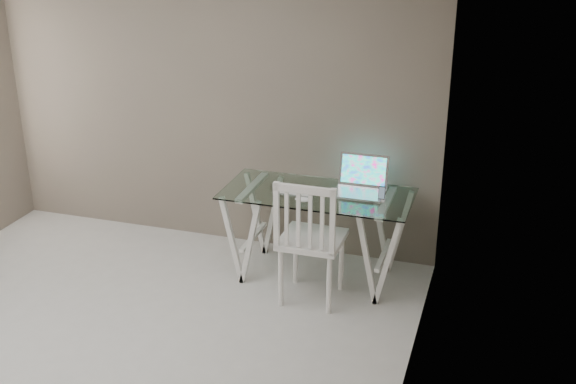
# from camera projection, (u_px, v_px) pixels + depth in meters

# --- Properties ---
(room) EXTENTS (4.50, 4.52, 2.71)m
(room) POSITION_uv_depth(u_px,v_px,m) (44.00, 123.00, 4.11)
(room) COLOR beige
(room) RESTS_ON ground
(desk) EXTENTS (1.50, 0.70, 0.75)m
(desk) POSITION_uv_depth(u_px,v_px,m) (317.00, 234.00, 5.84)
(desk) COLOR silver
(desk) RESTS_ON ground
(chair) EXTENTS (0.47, 0.47, 1.02)m
(chair) POSITION_uv_depth(u_px,v_px,m) (309.00, 236.00, 5.38)
(chair) COLOR white
(chair) RESTS_ON ground
(laptop) EXTENTS (0.40, 0.34, 0.28)m
(laptop) POSITION_uv_depth(u_px,v_px,m) (361.00, 183.00, 5.71)
(laptop) COLOR silver
(laptop) RESTS_ON desk
(keyboard) EXTENTS (0.31, 0.13, 0.01)m
(keyboard) POSITION_uv_depth(u_px,v_px,m) (293.00, 192.00, 5.70)
(keyboard) COLOR silver
(keyboard) RESTS_ON desk
(mouse) EXTENTS (0.12, 0.07, 0.04)m
(mouse) POSITION_uv_depth(u_px,v_px,m) (302.00, 199.00, 5.53)
(mouse) COLOR white
(mouse) RESTS_ON desk
(phone_dock) EXTENTS (0.06, 0.06, 0.12)m
(phone_dock) POSITION_uv_depth(u_px,v_px,m) (381.00, 197.00, 5.54)
(phone_dock) COLOR white
(phone_dock) RESTS_ON desk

